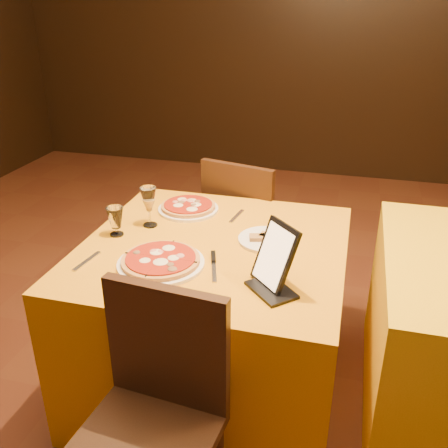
% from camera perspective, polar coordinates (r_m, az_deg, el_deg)
% --- Properties ---
extents(floor, '(6.00, 7.00, 0.01)m').
position_cam_1_polar(floor, '(2.37, -1.21, -21.87)').
color(floor, '#5E2D19').
rests_on(floor, ground).
extents(wall_back, '(6.00, 0.01, 2.80)m').
position_cam_1_polar(wall_back, '(5.08, 10.42, 20.95)').
color(wall_back, black).
rests_on(wall_back, floor).
extents(main_table, '(1.10, 1.10, 0.75)m').
position_cam_1_polar(main_table, '(2.32, -1.09, -10.61)').
color(main_table, orange).
rests_on(main_table, floor).
extents(chair_main_near, '(0.44, 0.44, 0.91)m').
position_cam_1_polar(chair_main_near, '(1.70, -9.21, -23.50)').
color(chair_main_near, black).
rests_on(chair_main_near, floor).
extents(chair_main_far, '(0.45, 0.45, 0.91)m').
position_cam_1_polar(chair_main_far, '(2.93, 3.13, -0.66)').
color(chair_main_far, black).
rests_on(chair_main_far, floor).
extents(pizza_near, '(0.34, 0.34, 0.03)m').
position_cam_1_polar(pizza_near, '(1.97, -7.23, -4.28)').
color(pizza_near, white).
rests_on(pizza_near, main_table).
extents(pizza_far, '(0.29, 0.29, 0.03)m').
position_cam_1_polar(pizza_far, '(2.45, -4.11, 1.88)').
color(pizza_far, white).
rests_on(pizza_far, main_table).
extents(cutlet_dish, '(0.25, 0.25, 0.03)m').
position_cam_1_polar(cutlet_dish, '(2.15, 4.96, -1.65)').
color(cutlet_dish, white).
rests_on(cutlet_dish, main_table).
extents(wine_glass, '(0.09, 0.09, 0.19)m').
position_cam_1_polar(wine_glass, '(2.27, -8.56, 1.99)').
color(wine_glass, tan).
rests_on(wine_glass, main_table).
extents(water_glass, '(0.09, 0.09, 0.13)m').
position_cam_1_polar(water_glass, '(2.22, -12.28, 0.29)').
color(water_glass, silver).
rests_on(water_glass, main_table).
extents(tablet, '(0.19, 0.19, 0.23)m').
position_cam_1_polar(tablet, '(1.79, 5.85, -3.60)').
color(tablet, black).
rests_on(tablet, main_table).
extents(knife, '(0.08, 0.20, 0.01)m').
position_cam_1_polar(knife, '(1.93, -1.16, -5.12)').
color(knife, '#A8A9AF').
rests_on(knife, main_table).
extents(fork_near, '(0.04, 0.17, 0.01)m').
position_cam_1_polar(fork_near, '(2.06, -15.40, -4.12)').
color(fork_near, '#B0B0B7').
rests_on(fork_near, main_table).
extents(fork_far, '(0.04, 0.16, 0.01)m').
position_cam_1_polar(fork_far, '(2.38, 1.47, 0.91)').
color(fork_far, silver).
rests_on(fork_far, main_table).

